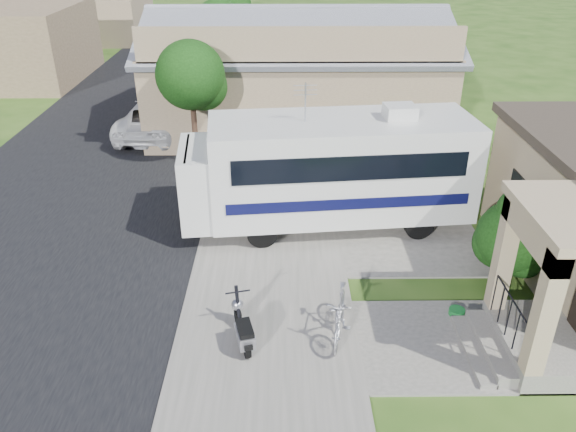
{
  "coord_description": "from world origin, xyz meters",
  "views": [
    {
      "loc": [
        -0.63,
        -10.37,
        8.11
      ],
      "look_at": [
        -0.5,
        2.5,
        1.3
      ],
      "focal_mm": 35.0,
      "sensor_mm": 36.0,
      "label": 1
    }
  ],
  "objects_px": {
    "van": "(169,75)",
    "garden_hose": "(456,313)",
    "shrub": "(516,233)",
    "motorhome": "(330,168)",
    "pickup_truck": "(158,116)",
    "scooter": "(243,328)",
    "bicycle": "(340,316)"
  },
  "relations": [
    {
      "from": "bicycle",
      "to": "van",
      "type": "height_order",
      "value": "van"
    },
    {
      "from": "motorhome",
      "to": "garden_hose",
      "type": "bearing_deg",
      "value": -65.05
    },
    {
      "from": "bicycle",
      "to": "garden_hose",
      "type": "height_order",
      "value": "bicycle"
    },
    {
      "from": "motorhome",
      "to": "van",
      "type": "bearing_deg",
      "value": 110.57
    },
    {
      "from": "pickup_truck",
      "to": "scooter",
      "type": "bearing_deg",
      "value": 112.41
    },
    {
      "from": "bicycle",
      "to": "garden_hose",
      "type": "xyz_separation_m",
      "value": [
        2.78,
        0.7,
        -0.48
      ]
    },
    {
      "from": "van",
      "to": "shrub",
      "type": "bearing_deg",
      "value": -64.46
    },
    {
      "from": "shrub",
      "to": "garden_hose",
      "type": "height_order",
      "value": "shrub"
    },
    {
      "from": "scooter",
      "to": "garden_hose",
      "type": "distance_m",
      "value": 4.96
    },
    {
      "from": "motorhome",
      "to": "pickup_truck",
      "type": "distance_m",
      "value": 10.53
    },
    {
      "from": "van",
      "to": "scooter",
      "type": "bearing_deg",
      "value": -83.61
    },
    {
      "from": "motorhome",
      "to": "shrub",
      "type": "xyz_separation_m",
      "value": [
        4.39,
        -2.87,
        -0.54
      ]
    },
    {
      "from": "bicycle",
      "to": "garden_hose",
      "type": "distance_m",
      "value": 2.91
    },
    {
      "from": "van",
      "to": "motorhome",
      "type": "bearing_deg",
      "value": -71.65
    },
    {
      "from": "pickup_truck",
      "to": "van",
      "type": "bearing_deg",
      "value": -79.39
    },
    {
      "from": "scooter",
      "to": "pickup_truck",
      "type": "height_order",
      "value": "pickup_truck"
    },
    {
      "from": "scooter",
      "to": "pickup_truck",
      "type": "distance_m",
      "value": 14.25
    },
    {
      "from": "garden_hose",
      "to": "pickup_truck",
      "type": "bearing_deg",
      "value": 126.31
    },
    {
      "from": "pickup_truck",
      "to": "van",
      "type": "xyz_separation_m",
      "value": [
        -0.76,
        6.95,
        0.05
      ]
    },
    {
      "from": "shrub",
      "to": "van",
      "type": "distance_m",
      "value": 21.46
    },
    {
      "from": "motorhome",
      "to": "bicycle",
      "type": "bearing_deg",
      "value": -97.11
    },
    {
      "from": "garden_hose",
      "to": "scooter",
      "type": "bearing_deg",
      "value": -168.97
    },
    {
      "from": "motorhome",
      "to": "pickup_truck",
      "type": "xyz_separation_m",
      "value": [
        -6.62,
        8.11,
        -1.06
      ]
    },
    {
      "from": "van",
      "to": "garden_hose",
      "type": "xyz_separation_m",
      "value": [
        10.02,
        -19.55,
        -0.73
      ]
    },
    {
      "from": "shrub",
      "to": "scooter",
      "type": "relative_size",
      "value": 1.63
    },
    {
      "from": "scooter",
      "to": "shrub",
      "type": "bearing_deg",
      "value": 7.41
    },
    {
      "from": "pickup_truck",
      "to": "van",
      "type": "relative_size",
      "value": 0.98
    },
    {
      "from": "pickup_truck",
      "to": "van",
      "type": "distance_m",
      "value": 6.99
    },
    {
      "from": "van",
      "to": "bicycle",
      "type": "bearing_deg",
      "value": -78.08
    },
    {
      "from": "shrub",
      "to": "scooter",
      "type": "xyz_separation_m",
      "value": [
        -6.61,
        -2.56,
        -0.82
      ]
    },
    {
      "from": "van",
      "to": "garden_hose",
      "type": "relative_size",
      "value": 15.35
    },
    {
      "from": "bicycle",
      "to": "pickup_truck",
      "type": "xyz_separation_m",
      "value": [
        -6.48,
        13.3,
        0.19
      ]
    }
  ]
}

